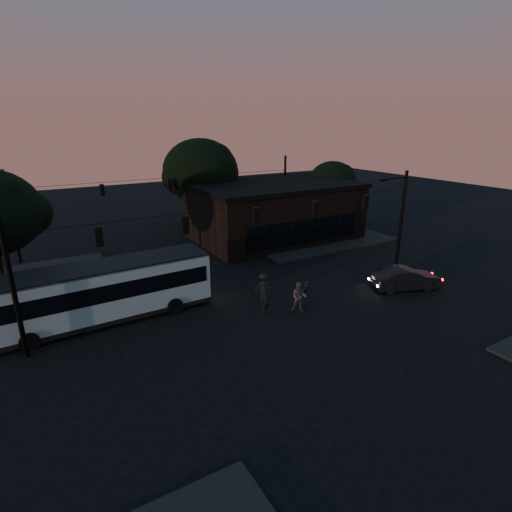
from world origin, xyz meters
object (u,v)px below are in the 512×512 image
building (274,210)px  pedestrian_d (263,286)px  pedestrian_a (265,302)px  bus (106,289)px  car (406,278)px  pedestrian_c (307,293)px  pedestrian_b (299,297)px

building → pedestrian_d: (-8.44, -11.93, -1.86)m
pedestrian_a → bus: bearing=148.6°
car → pedestrian_c: (-7.31, 1.48, 0.02)m
pedestrian_b → pedestrian_c: (0.98, 0.53, -0.15)m
bus → pedestrian_d: bearing=-13.9°
bus → pedestrian_b: size_ratio=6.46×
pedestrian_c → pedestrian_d: size_ratio=0.93×
building → bus: 20.32m
bus → pedestrian_a: 9.19m
pedestrian_b → pedestrian_c: pedestrian_b is taller
building → car: (0.76, -15.57, -1.94)m
pedestrian_d → pedestrian_c: bearing=147.8°
building → pedestrian_b: size_ratio=8.29×
car → pedestrian_b: (-8.29, 0.94, 0.16)m
pedestrian_c → building: bearing=-124.4°
pedestrian_a → pedestrian_c: (2.98, -0.12, -0.02)m
pedestrian_c → pedestrian_d: bearing=-58.4°
car → pedestrian_d: bearing=88.6°
building → bus: building is taller
car → pedestrian_a: (-10.30, 1.59, 0.03)m
pedestrian_a → pedestrian_b: size_ratio=0.86×
pedestrian_a → building: bearing=50.6°
pedestrian_b → pedestrian_c: 1.12m
building → pedestrian_b: (-7.53, -14.62, -1.78)m
car → pedestrian_b: size_ratio=2.50×
pedestrian_b → pedestrian_d: 2.85m
bus → pedestrian_a: (8.18, -4.05, -1.09)m
building → pedestrian_d: building is taller
pedestrian_b → bus: bearing=-165.0°
pedestrian_c → pedestrian_d: pedestrian_d is taller
car → pedestrian_b: 8.35m
pedestrian_b → building: bearing=102.5°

